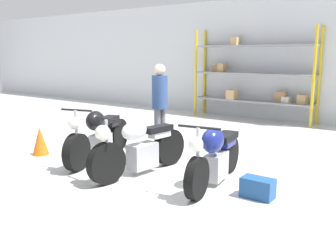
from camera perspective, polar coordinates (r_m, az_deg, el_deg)
The scene contains 9 objects.
ground_plane at distance 6.45m, azimuth -2.11°, elevation -6.66°, with size 30.00×30.00×0.00m, color silver.
back_wall at distance 11.53m, azimuth 17.04°, elevation 9.72°, with size 30.00×0.08×3.60m.
shelving_rack at distance 11.47m, azimuth 12.82°, elevation 7.46°, with size 3.73×0.63×2.69m.
motorcycle_black at distance 7.09m, azimuth -10.50°, elevation -1.48°, with size 0.88×2.13×1.05m.
motorcycle_white at distance 6.14m, azimuth -4.39°, elevation -3.38°, with size 0.58×2.04×1.01m.
motorcycle_blue at distance 5.69m, azimuth 7.21°, elevation -4.51°, with size 0.63×1.97×1.01m.
person_browsing at distance 7.64m, azimuth -1.25°, elevation 4.06°, with size 0.33×0.33×1.75m.
toolbox at distance 5.35m, azimuth 13.50°, elevation -9.16°, with size 0.44×0.26×0.28m.
traffic_cone at distance 7.73m, azimuth -18.90°, elevation -2.17°, with size 0.32×0.32×0.55m.
Camera 1 is at (3.81, -4.83, 1.95)m, focal length 40.00 mm.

